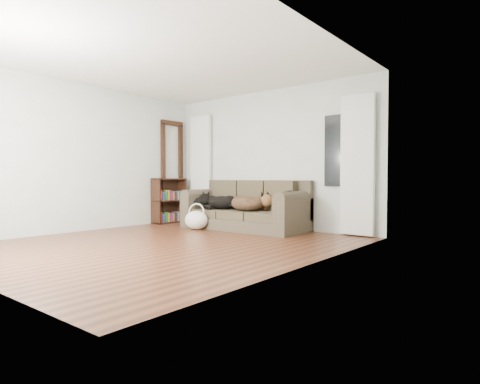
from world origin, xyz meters
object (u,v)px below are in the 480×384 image
Objects in this scene: dog_black_lab at (220,202)px; bookshelf at (169,199)px; dog_shepherd at (249,203)px; tote_bag at (196,221)px; sofa at (243,205)px.

bookshelf is (-1.37, -0.07, 0.02)m from dog_black_lab.
dog_shepherd reaches higher than dog_black_lab.
dog_shepherd is at bearing 31.22° from tote_bag.
sofa reaches higher than dog_black_lab.
sofa is 1.91m from bookshelf.
sofa is 2.53× the size of bookshelf.
tote_bag is (-0.65, -0.57, -0.29)m from sofa.
dog_black_lab is at bearing -175.63° from sofa.
bookshelf is at bearing 172.73° from dog_black_lab.
sofa is at bearing 4.44° from bookshelf.
dog_black_lab is 0.63m from tote_bag.
tote_bag is (-0.83, -0.51, -0.33)m from dog_shepherd.
tote_bag is at bearing 29.14° from dog_shepherd.
dog_black_lab is at bearing -3.63° from dog_shepherd.
tote_bag is at bearing -112.96° from dog_black_lab.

